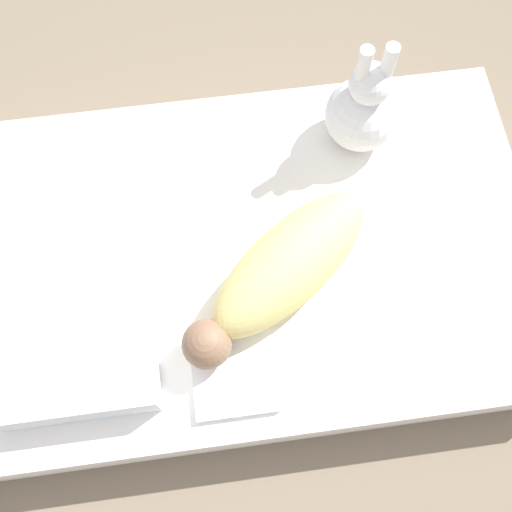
% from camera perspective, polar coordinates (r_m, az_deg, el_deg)
% --- Properties ---
extents(ground_plane, '(12.00, 12.00, 0.00)m').
position_cam_1_polar(ground_plane, '(1.61, -2.74, -1.92)').
color(ground_plane, '#7A6B56').
extents(bed_mattress, '(1.52, 0.88, 0.18)m').
position_cam_1_polar(bed_mattress, '(1.52, -2.89, -0.81)').
color(bed_mattress, white).
rests_on(bed_mattress, ground_plane).
extents(burp_cloth, '(0.18, 0.19, 0.02)m').
position_cam_1_polar(burp_cloth, '(1.35, -2.13, -11.03)').
color(burp_cloth, white).
rests_on(burp_cloth, bed_mattress).
extents(swaddled_baby, '(0.49, 0.42, 0.17)m').
position_cam_1_polar(swaddled_baby, '(1.33, 2.61, -1.35)').
color(swaddled_baby, '#EFDB7F').
rests_on(swaddled_baby, bed_mattress).
extents(pillow, '(0.34, 0.34, 0.10)m').
position_cam_1_polar(pillow, '(1.38, -16.77, -7.60)').
color(pillow, white).
rests_on(pillow, bed_mattress).
extents(bunny_plush, '(0.18, 0.18, 0.33)m').
position_cam_1_polar(bunny_plush, '(1.51, 10.16, 13.59)').
color(bunny_plush, white).
rests_on(bunny_plush, bed_mattress).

